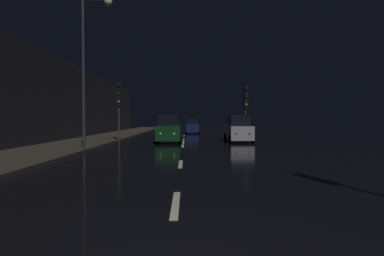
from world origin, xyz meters
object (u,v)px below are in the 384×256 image
object	(u,v)px
streetlamp_overhead	(91,53)
car_parked_right_far	(238,130)
car_approaching_headlights	(169,130)
traffic_light_far_left	(119,99)
car_distant_taillights	(192,127)
traffic_light_far_right	(246,101)

from	to	relation	value
streetlamp_overhead	car_parked_right_far	size ratio (longest dim) A/B	2.02
streetlamp_overhead	car_approaching_headlights	bearing A→B (deg)	62.11
traffic_light_far_left	car_distant_taillights	size ratio (longest dim) A/B	1.25
car_parked_right_far	car_distant_taillights	distance (m)	15.99
traffic_light_far_right	car_approaching_headlights	xyz separation A→B (m)	(-6.40, -1.60, -2.35)
streetlamp_overhead	car_distant_taillights	xyz separation A→B (m)	(6.05, 23.38, -4.62)
car_approaching_headlights	car_parked_right_far	xyz separation A→B (m)	(5.60, 0.39, -0.03)
streetlamp_overhead	car_approaching_headlights	xyz separation A→B (m)	(3.91, 7.38, -4.50)
traffic_light_far_right	streetlamp_overhead	bearing A→B (deg)	-53.86
car_approaching_headlights	car_distant_taillights	distance (m)	16.14
car_distant_taillights	car_approaching_headlights	bearing A→B (deg)	172.37
car_parked_right_far	traffic_light_far_left	bearing A→B (deg)	87.30
traffic_light_far_right	car_approaching_headlights	distance (m)	7.00
traffic_light_far_right	car_approaching_headlights	size ratio (longest dim) A/B	1.07
car_parked_right_far	car_approaching_headlights	bearing A→B (deg)	93.97
streetlamp_overhead	car_approaching_headlights	distance (m)	9.49
streetlamp_overhead	car_distant_taillights	bearing A→B (deg)	75.49
car_approaching_headlights	car_parked_right_far	world-z (taller)	car_approaching_headlights
traffic_light_far_left	car_parked_right_far	xyz separation A→B (m)	(9.71, -0.46, -2.52)
traffic_light_far_left	car_approaching_headlights	xyz separation A→B (m)	(4.11, -0.85, -2.50)
traffic_light_far_left	car_distant_taillights	xyz separation A→B (m)	(6.26, 15.15, -2.61)
traffic_light_far_right	car_distant_taillights	xyz separation A→B (m)	(-4.26, 14.40, -2.46)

